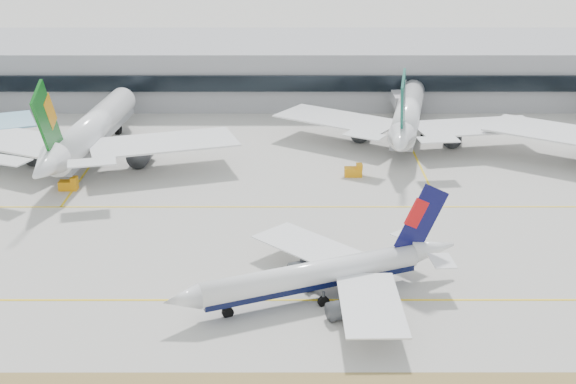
{
  "coord_description": "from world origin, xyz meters",
  "views": [
    {
      "loc": [
        1.27,
        -104.76,
        54.43
      ],
      "look_at": [
        1.36,
        18.0,
        7.5
      ],
      "focal_mm": 50.0,
      "sensor_mm": 36.0,
      "label": 1
    }
  ],
  "objects_px": {
    "widebody_cathay": "(407,116)",
    "widebody_eva": "(90,133)",
    "terminal": "(283,67)",
    "taxiing_airliner": "(321,274)"
  },
  "relations": [
    {
      "from": "widebody_cathay",
      "to": "widebody_eva",
      "type": "bearing_deg",
      "value": 113.36
    },
    {
      "from": "widebody_cathay",
      "to": "terminal",
      "type": "relative_size",
      "value": 0.21
    },
    {
      "from": "widebody_eva",
      "to": "terminal",
      "type": "bearing_deg",
      "value": -29.93
    },
    {
      "from": "widebody_eva",
      "to": "widebody_cathay",
      "type": "height_order",
      "value": "widebody_eva"
    },
    {
      "from": "taxiing_airliner",
      "to": "widebody_cathay",
      "type": "xyz_separation_m",
      "value": [
        22.4,
        74.84,
        2.13
      ]
    },
    {
      "from": "terminal",
      "to": "widebody_eva",
      "type": "bearing_deg",
      "value": -124.37
    },
    {
      "from": "taxiing_airliner",
      "to": "widebody_cathay",
      "type": "bearing_deg",
      "value": -129.53
    },
    {
      "from": "widebody_cathay",
      "to": "terminal",
      "type": "xyz_separation_m",
      "value": [
        -28.44,
        44.14,
        1.76
      ]
    },
    {
      "from": "widebody_eva",
      "to": "terminal",
      "type": "relative_size",
      "value": 0.23
    },
    {
      "from": "widebody_cathay",
      "to": "terminal",
      "type": "bearing_deg",
      "value": 44.28
    }
  ]
}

